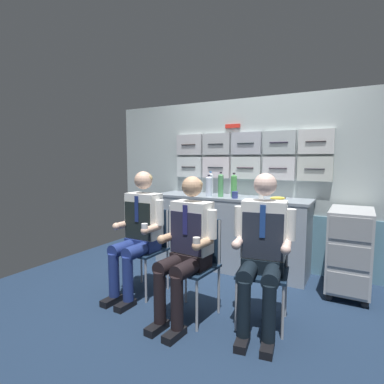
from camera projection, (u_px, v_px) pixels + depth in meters
The scene contains 17 objects.
ground at pixel (207, 309), 2.88m from camera, with size 4.80×4.80×0.04m, color #1A2A41.
galley_bulkhead at pixel (254, 183), 3.97m from camera, with size 4.20×0.14×2.15m.
galley_counter at pixel (229, 232), 3.89m from camera, with size 1.96×0.53×0.91m.
service_trolley at pixel (350, 249), 3.12m from camera, with size 0.40×0.65×0.87m.
folding_chair_left at pixel (149, 240), 3.24m from camera, with size 0.41×0.42×0.85m.
crew_member_left at pixel (138, 228), 3.08m from camera, with size 0.49×0.61×1.26m.
folding_chair_right at pixel (197, 255), 2.74m from camera, with size 0.43×0.44×0.85m.
crew_member_right at pixel (186, 243), 2.59m from camera, with size 0.48×0.61×1.24m.
folding_chair_by_counter at pixel (264, 259), 2.63m from camera, with size 0.46×0.46×0.85m.
crew_member_by_counter at pixel (262, 244), 2.46m from camera, with size 0.50×0.64×1.27m.
water_bottle_clear at pixel (211, 183), 4.08m from camera, with size 0.07×0.07×0.30m.
sparkling_bottle_green at pixel (221, 185), 3.79m from camera, with size 0.07×0.07×0.31m.
water_bottle_short at pixel (209, 186), 3.83m from camera, with size 0.08×0.08×0.27m.
water_bottle_blue_cap at pixel (234, 185), 3.78m from camera, with size 0.07×0.07×0.30m.
paper_cup_tan at pixel (235, 195), 3.64m from camera, with size 0.07×0.07×0.08m.
paper_cup_blue at pixel (261, 196), 3.64m from camera, with size 0.06×0.06×0.06m.
snack_banana at pixel (278, 198), 3.50m from camera, with size 0.17×0.10×0.04m.
Camera 1 is at (1.20, -2.48, 1.38)m, focal length 28.73 mm.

